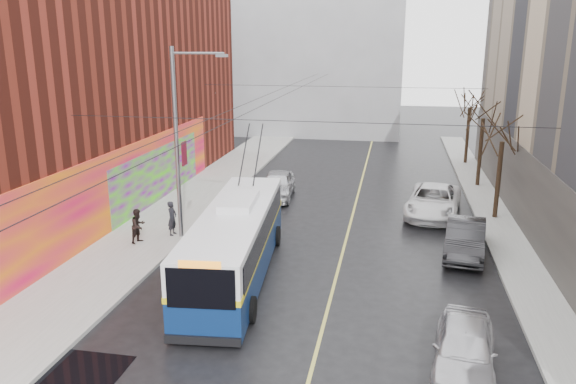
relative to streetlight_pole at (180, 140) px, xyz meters
name	(u,v)px	position (x,y,z in m)	size (l,w,h in m)	color
ground	(260,368)	(6.14, -10.00, -4.85)	(140.00, 140.00, 0.00)	black
sidewalk_left	(165,223)	(-1.86, 2.00, -4.77)	(4.00, 60.00, 0.15)	gray
sidewalk_right	(508,244)	(15.14, 2.00, -4.77)	(2.00, 60.00, 0.15)	gray
lane_line	(351,223)	(7.64, 4.00, -4.84)	(0.12, 50.00, 0.01)	#BFB74C
building_left	(35,83)	(-9.85, 3.99, 2.14)	(12.11, 36.00, 14.00)	#581B11
building_far	(305,42)	(0.14, 34.99, 4.17)	(20.50, 12.10, 18.00)	gray
streetlight_pole	(180,140)	(0.00, 0.00, 0.00)	(2.65, 0.60, 9.00)	slate
catenary_wires	(278,100)	(3.60, 4.77, 1.40)	(18.00, 60.00, 0.22)	black
tree_near	(504,127)	(15.14, 6.00, 0.13)	(3.20, 3.20, 6.40)	black
tree_mid	(484,106)	(15.14, 13.00, 0.41)	(3.20, 3.20, 6.68)	black
tree_far	(471,97)	(15.14, 20.00, 0.30)	(3.20, 3.20, 6.57)	black
puddle	(73,377)	(1.03, -11.46, -4.84)	(2.63, 2.68, 0.01)	black
pigeons_flying	(253,82)	(3.70, -0.70, 2.69)	(3.53, 2.94, 1.07)	slate
trolleybus	(236,242)	(3.67, -3.79, -3.35)	(3.46, 11.54, 5.40)	#0A204C
parked_car_a	(464,348)	(11.94, -9.03, -4.11)	(1.73, 4.31, 1.47)	silver
parked_car_b	(465,238)	(12.98, 0.40, -4.07)	(1.64, 4.71, 1.55)	#2A2A2D
parked_car_c	(434,201)	(11.94, 6.16, -4.04)	(2.68, 5.81, 1.62)	white
following_car	(277,185)	(2.87, 8.02, -4.04)	(1.90, 4.73, 1.61)	silver
pedestrian_a	(172,218)	(-0.63, 0.12, -3.86)	(0.61, 0.40, 1.67)	black
pedestrian_b	(138,226)	(-1.76, -1.19, -3.89)	(0.79, 0.61, 1.62)	black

